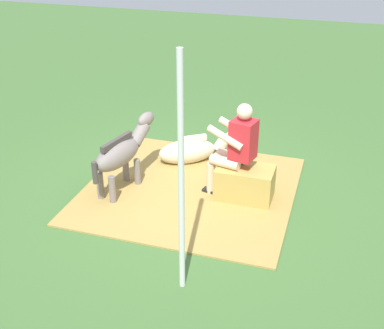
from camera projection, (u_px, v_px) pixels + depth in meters
The scene contains 7 objects.
ground_plane at pixel (184, 193), 6.94m from camera, with size 24.00×24.00×0.00m, color #426B33.
hay_patch at pixel (190, 189), 7.00m from camera, with size 2.81×2.74×0.02m, color #AD8C47.
hay_bale at pixel (245, 183), 6.70m from camera, with size 0.75×0.47×0.46m, color tan.
person_seated at pixel (235, 146), 6.53m from camera, with size 0.71×0.51×1.34m.
pony_standing at pixel (122, 152), 6.77m from camera, with size 0.51×1.33×0.93m.
pony_lying at pixel (193, 150), 7.69m from camera, with size 1.25×0.99×0.42m.
tent_pole_left at pixel (181, 181), 4.70m from camera, with size 0.06×0.06×2.49m, color silver.
Camera 1 is at (-1.90, 5.67, 3.55)m, focal length 47.51 mm.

